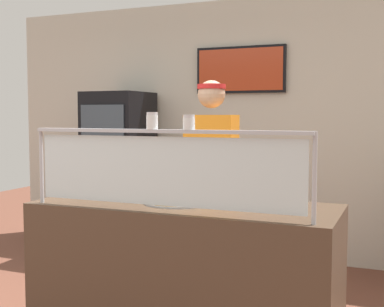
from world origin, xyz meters
TOP-DOWN VIEW (x-y plane):
  - shop_rear_unit at (0.93, 2.71)m, footprint 6.28×0.13m
  - serving_counter at (0.94, 0.37)m, footprint 1.88×0.74m
  - sneeze_guard at (0.94, 0.06)m, footprint 1.70×0.06m
  - pizza_tray at (0.89, 0.38)m, footprint 0.43×0.43m
  - pizza_server at (0.88, 0.36)m, footprint 0.12×0.29m
  - parmesan_shaker at (0.88, 0.06)m, footprint 0.07×0.07m
  - pepper_flake_shaker at (1.10, 0.06)m, footprint 0.07×0.07m
  - worker_figure at (0.84, 1.12)m, footprint 0.41×0.50m
  - drink_fridge at (-0.65, 2.26)m, footprint 0.60×0.66m

SIDE VIEW (x-z plane):
  - serving_counter at x=0.94m, z-range 0.00..0.95m
  - drink_fridge at x=-0.65m, z-range 0.00..1.74m
  - pizza_tray at x=0.89m, z-range 0.95..0.98m
  - pizza_server at x=0.88m, z-range 0.99..0.99m
  - worker_figure at x=0.84m, z-range 0.13..1.89m
  - sneeze_guard at x=0.94m, z-range 1.01..1.48m
  - shop_rear_unit at x=0.93m, z-range 0.01..2.71m
  - pepper_flake_shaker at x=1.10m, z-range 1.41..1.50m
  - parmesan_shaker at x=0.88m, z-range 1.41..1.51m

